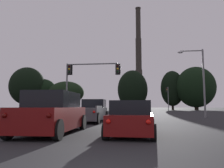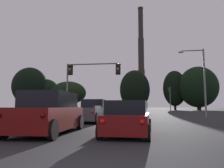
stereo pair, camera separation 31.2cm
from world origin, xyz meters
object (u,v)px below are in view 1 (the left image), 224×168
at_px(hatchback_center_lane_second, 132,119).
at_px(traffic_light_far_right, 168,95).
at_px(smokestack, 139,68).
at_px(traffic_light_overhead_left, 85,75).
at_px(hatchback_center_lane_front, 136,114).
at_px(suv_left_lane_second, 53,113).
at_px(pickup_truck_left_lane_front, 91,112).
at_px(street_lamp, 199,75).

xyz_separation_m(hatchback_center_lane_second, traffic_light_far_right, (7.45, 44.69, 3.25)).
bearing_deg(traffic_light_far_right, smokestack, 94.83).
bearing_deg(traffic_light_overhead_left, hatchback_center_lane_front, -54.91).
relative_size(traffic_light_overhead_left, smokestack, 0.10).
bearing_deg(suv_left_lane_second, pickup_truck_left_lane_front, 88.31).
bearing_deg(pickup_truck_left_lane_front, street_lamp, 36.59).
height_order(traffic_light_far_right, traffic_light_overhead_left, traffic_light_overhead_left).
relative_size(hatchback_center_lane_second, traffic_light_overhead_left, 0.66).
xyz_separation_m(hatchback_center_lane_second, street_lamp, (7.22, 16.07, 4.12)).
bearing_deg(smokestack, hatchback_center_lane_second, -90.51).
height_order(hatchback_center_lane_front, traffic_light_overhead_left, traffic_light_overhead_left).
relative_size(pickup_truck_left_lane_front, suv_left_lane_second, 1.12).
distance_m(suv_left_lane_second, traffic_light_overhead_left, 15.22).
bearing_deg(smokestack, hatchback_center_lane_front, -90.49).
relative_size(suv_left_lane_second, traffic_light_far_right, 0.83).
height_order(street_lamp, smokestack, smokestack).
xyz_separation_m(hatchback_center_lane_front, street_lamp, (7.11, 9.74, 4.12)).
height_order(traffic_light_overhead_left, smokestack, smokestack).
relative_size(traffic_light_far_right, smokestack, 0.10).
xyz_separation_m(traffic_light_overhead_left, smokestack, (6.83, 105.46, 19.41)).
bearing_deg(hatchback_center_lane_second, street_lamp, 68.67).
bearing_deg(hatchback_center_lane_second, pickup_truck_left_lane_front, 116.79).
bearing_deg(hatchback_center_lane_second, traffic_light_overhead_left, 114.27).
height_order(hatchback_center_lane_front, street_lamp, street_lamp).
bearing_deg(pickup_truck_left_lane_front, traffic_light_overhead_left, 107.57).
bearing_deg(street_lamp, pickup_truck_left_lane_front, -142.61).
distance_m(hatchback_center_lane_second, street_lamp, 18.09).
height_order(hatchback_center_lane_front, smokestack, smokestack).
xyz_separation_m(suv_left_lane_second, traffic_light_overhead_left, (-2.20, 14.57, 3.83)).
bearing_deg(hatchback_center_lane_second, traffic_light_far_right, 83.39).
distance_m(hatchback_center_lane_front, smokestack, 116.20).
xyz_separation_m(suv_left_lane_second, smokestack, (4.63, 120.03, 23.24)).
height_order(suv_left_lane_second, smokestack, smokestack).
distance_m(pickup_truck_left_lane_front, suv_left_lane_second, 7.79).
relative_size(street_lamp, smokestack, 0.13).
xyz_separation_m(hatchback_center_lane_second, hatchback_center_lane_front, (0.11, 6.32, 0.00)).
distance_m(hatchback_center_lane_second, pickup_truck_left_lane_front, 8.62).
bearing_deg(suv_left_lane_second, hatchback_center_lane_front, 58.27).
bearing_deg(traffic_light_overhead_left, suv_left_lane_second, -81.43).
relative_size(pickup_truck_left_lane_front, traffic_light_far_right, 0.93).
bearing_deg(smokestack, street_lamp, -86.62).
xyz_separation_m(hatchback_center_lane_front, traffic_light_far_right, (7.34, 38.36, 3.25)).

